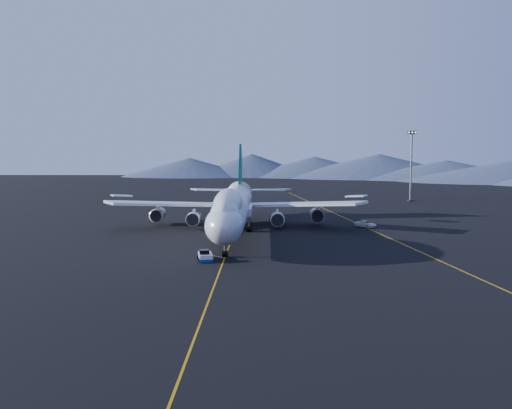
{
  "coord_description": "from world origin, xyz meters",
  "views": [
    {
      "loc": [
        7.01,
        -121.48,
        18.69
      ],
      "look_at": [
        4.73,
        2.65,
        6.0
      ],
      "focal_mm": 40.0,
      "sensor_mm": 36.0,
      "label": 1
    }
  ],
  "objects_px": {
    "pushback_tug": "(205,257)",
    "boeing_747": "(234,207)",
    "floodlight_mast": "(411,166)",
    "service_van": "(365,224)"
  },
  "relations": [
    {
      "from": "boeing_747",
      "to": "floodlight_mast",
      "type": "xyz_separation_m",
      "value": [
        56.41,
        74.13,
        6.32
      ]
    },
    {
      "from": "pushback_tug",
      "to": "floodlight_mast",
      "type": "xyz_separation_m",
      "value": [
        59.41,
        103.67,
        11.53
      ]
    },
    {
      "from": "pushback_tug",
      "to": "floodlight_mast",
      "type": "distance_m",
      "value": 120.04
    },
    {
      "from": "pushback_tug",
      "to": "boeing_747",
      "type": "bearing_deg",
      "value": 72.89
    },
    {
      "from": "pushback_tug",
      "to": "floodlight_mast",
      "type": "bearing_deg",
      "value": 48.87
    },
    {
      "from": "boeing_747",
      "to": "pushback_tug",
      "type": "distance_m",
      "value": 30.14
    },
    {
      "from": "pushback_tug",
      "to": "service_van",
      "type": "relative_size",
      "value": 0.88
    },
    {
      "from": "boeing_747",
      "to": "floodlight_mast",
      "type": "height_order",
      "value": "floodlight_mast"
    },
    {
      "from": "service_van",
      "to": "floodlight_mast",
      "type": "bearing_deg",
      "value": 25.01
    },
    {
      "from": "pushback_tug",
      "to": "service_van",
      "type": "distance_m",
      "value": 51.34
    }
  ]
}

